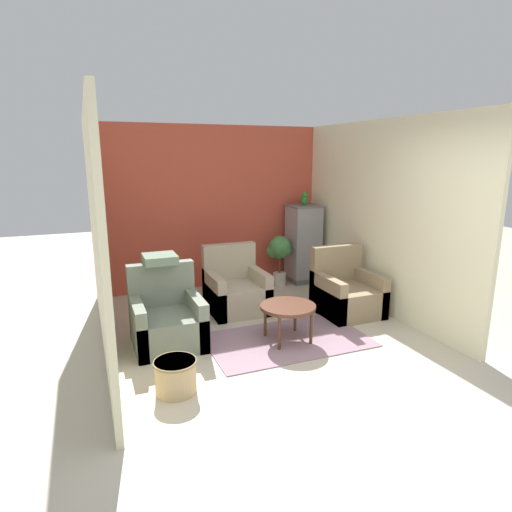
% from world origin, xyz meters
% --- Properties ---
extents(ground_plane, '(20.00, 20.00, 0.00)m').
position_xyz_m(ground_plane, '(0.00, 0.00, 0.00)').
color(ground_plane, beige).
rests_on(ground_plane, ground).
extents(wall_back_accent, '(3.75, 0.06, 2.61)m').
position_xyz_m(wall_back_accent, '(0.00, 3.77, 1.31)').
color(wall_back_accent, '#C64C38').
rests_on(wall_back_accent, ground_plane).
extents(wall_left, '(0.06, 3.74, 2.61)m').
position_xyz_m(wall_left, '(-1.84, 1.87, 1.31)').
color(wall_left, beige).
rests_on(wall_left, ground_plane).
extents(wall_right, '(0.06, 3.74, 2.61)m').
position_xyz_m(wall_right, '(1.84, 1.87, 1.31)').
color(wall_right, beige).
rests_on(wall_right, ground_plane).
extents(area_rug, '(1.89, 1.12, 0.01)m').
position_xyz_m(area_rug, '(0.16, 1.28, 0.01)').
color(area_rug, gray).
rests_on(area_rug, ground_plane).
extents(coffee_table, '(0.65, 0.65, 0.44)m').
position_xyz_m(coffee_table, '(0.16, 1.28, 0.40)').
color(coffee_table, '#512D1E').
rests_on(coffee_table, ground_plane).
extents(armchair_left, '(0.78, 0.79, 0.91)m').
position_xyz_m(armchair_left, '(-1.17, 1.72, 0.28)').
color(armchair_left, slate).
rests_on(armchair_left, ground_plane).
extents(armchair_right, '(0.78, 0.79, 0.91)m').
position_xyz_m(armchair_right, '(1.31, 1.80, 0.28)').
color(armchair_right, '#8E7A5B').
rests_on(armchair_right, ground_plane).
extents(armchair_middle, '(0.78, 0.79, 0.91)m').
position_xyz_m(armchair_middle, '(-0.06, 2.48, 0.28)').
color(armchair_middle, tan).
rests_on(armchair_middle, ground_plane).
extents(birdcage, '(0.50, 0.50, 1.33)m').
position_xyz_m(birdcage, '(1.48, 3.39, 0.67)').
color(birdcage, slate).
rests_on(birdcage, ground_plane).
extents(parrot, '(0.10, 0.19, 0.22)m').
position_xyz_m(parrot, '(1.48, 3.39, 1.43)').
color(parrot, '#1E842D').
rests_on(parrot, birdcage).
extents(potted_plant, '(0.42, 0.38, 0.84)m').
position_xyz_m(potted_plant, '(1.00, 3.32, 0.57)').
color(potted_plant, beige).
rests_on(potted_plant, ground_plane).
extents(wicker_basket, '(0.40, 0.40, 0.31)m').
position_xyz_m(wicker_basket, '(-1.29, 0.65, 0.17)').
color(wicker_basket, tan).
rests_on(wicker_basket, ground_plane).
extents(throw_pillow, '(0.38, 0.38, 0.10)m').
position_xyz_m(throw_pillow, '(-1.17, 2.00, 0.96)').
color(throw_pillow, slate).
rests_on(throw_pillow, armchair_left).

